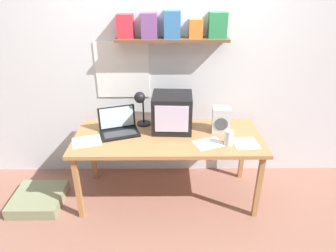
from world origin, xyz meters
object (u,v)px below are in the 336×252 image
Objects in this scene: juice_glass at (229,138)px; crt_monitor at (172,112)px; laptop at (119,126)px; desk_lamp at (141,103)px; loose_paper_near_laptop at (87,141)px; corner_desk at (168,140)px; floor_cushion at (39,199)px; loose_paper_near_monitor at (245,143)px; space_heater at (221,120)px; printed_handout at (208,143)px.

crt_monitor is at bearing 147.87° from juice_glass.
crt_monitor is 0.53m from laptop.
desk_lamp reaches higher than crt_monitor.
laptop is 0.33m from loose_paper_near_laptop.
juice_glass is at bearing -29.51° from crt_monitor.
crt_monitor is at bearing 17.69° from loose_paper_near_laptop.
laptop is at bearing 171.06° from corner_desk.
loose_paper_near_laptop reaches higher than floor_cushion.
corner_desk is 0.72m from loose_paper_near_monitor.
floor_cushion is (-0.56, -0.02, -0.65)m from loose_paper_near_laptop.
crt_monitor is 0.47m from space_heater.
space_heater is 0.51× the size of floor_cushion.
crt_monitor is 0.32m from desk_lamp.
corner_desk is at bearing 8.68° from loose_paper_near_laptop.
loose_paper_near_monitor is (0.96, -0.36, -0.25)m from desk_lamp.
space_heater reaches higher than juice_glass.
crt_monitor reaches higher than space_heater.
printed_handout is (0.84, -0.23, -0.06)m from laptop.
space_heater reaches higher than laptop.
crt_monitor is (0.04, 0.14, 0.23)m from corner_desk.
desk_lamp is 1.06m from loose_paper_near_monitor.
desk_lamp is 1.22× the size of printed_handout.
laptop is 1.20m from loose_paper_near_monitor.
space_heater is at bearing 96.74° from juice_glass.
loose_paper_near_monitor is at bearing -29.41° from laptop.
juice_glass is at bearing -173.80° from loose_paper_near_monitor.
corner_desk is 0.54m from space_heater.
space_heater reaches higher than loose_paper_near_laptop.
printed_handout is 1.78m from floor_cushion.
laptop is at bearing 164.44° from printed_handout.
corner_desk is 0.58m from juice_glass.
loose_paper_near_laptop is (-1.10, 0.04, -0.00)m from printed_handout.
loose_paper_near_monitor is (0.19, -0.24, -0.12)m from space_heater.
loose_paper_near_monitor is (0.66, -0.29, -0.18)m from crt_monitor.
desk_lamp is (0.21, 0.13, 0.19)m from laptop.
loose_paper_near_laptop is at bearing -159.70° from crt_monitor.
juice_glass is (0.54, -0.17, 0.12)m from corner_desk.
loose_paper_near_laptop is (-1.44, 0.04, 0.00)m from loose_paper_near_monitor.
laptop is at bearing -170.51° from crt_monitor.
corner_desk reaches higher than floor_cushion.
desk_lamp is at bearing 150.24° from printed_handout.
desk_lamp is 0.79m from space_heater.
space_heater is 1.97m from floor_cushion.
crt_monitor is at bearing 155.94° from loose_paper_near_monitor.
loose_paper_near_monitor is at bearing -21.44° from crt_monitor.
printed_handout is (0.36, -0.16, 0.06)m from corner_desk.
corner_desk is 4.54× the size of crt_monitor.
loose_paper_near_laptop is at bearing 178.26° from loose_paper_near_monitor.
floor_cushion is (-1.04, -0.33, -0.90)m from desk_lamp.
space_heater is 0.82× the size of printed_handout.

